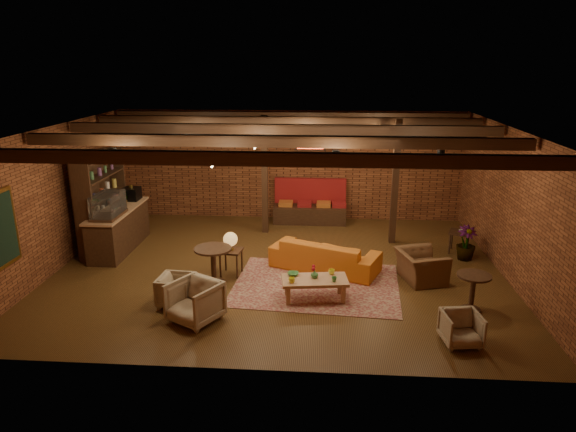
# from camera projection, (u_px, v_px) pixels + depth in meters

# --- Properties ---
(floor) EXTENTS (10.00, 10.00, 0.00)m
(floor) POSITION_uv_depth(u_px,v_px,m) (279.00, 269.00, 11.75)
(floor) COLOR #36210D
(floor) RESTS_ON ground
(ceiling) EXTENTS (10.00, 8.00, 0.02)m
(ceiling) POSITION_uv_depth(u_px,v_px,m) (278.00, 129.00, 10.81)
(ceiling) COLOR black
(ceiling) RESTS_ON wall_back
(wall_back) EXTENTS (10.00, 0.02, 3.20)m
(wall_back) POSITION_uv_depth(u_px,v_px,m) (290.00, 165.00, 15.10)
(wall_back) COLOR brown
(wall_back) RESTS_ON ground
(wall_front) EXTENTS (10.00, 0.02, 3.20)m
(wall_front) POSITION_uv_depth(u_px,v_px,m) (254.00, 275.00, 7.47)
(wall_front) COLOR brown
(wall_front) RESTS_ON ground
(wall_left) EXTENTS (0.02, 8.00, 3.20)m
(wall_left) POSITION_uv_depth(u_px,v_px,m) (59.00, 197.00, 11.62)
(wall_left) COLOR brown
(wall_left) RESTS_ON ground
(wall_right) EXTENTS (0.02, 8.00, 3.20)m
(wall_right) POSITION_uv_depth(u_px,v_px,m) (511.00, 206.00, 10.95)
(wall_right) COLOR brown
(wall_right) RESTS_ON ground
(ceiling_beams) EXTENTS (9.80, 6.40, 0.22)m
(ceiling_beams) POSITION_uv_depth(u_px,v_px,m) (278.00, 134.00, 10.85)
(ceiling_beams) COLOR black
(ceiling_beams) RESTS_ON ceiling
(ceiling_pipe) EXTENTS (9.60, 0.12, 0.12)m
(ceiling_pipe) POSITION_uv_depth(u_px,v_px,m) (284.00, 134.00, 12.44)
(ceiling_pipe) COLOR black
(ceiling_pipe) RESTS_ON ceiling
(post_left) EXTENTS (0.16, 0.16, 3.20)m
(post_left) POSITION_uv_depth(u_px,v_px,m) (265.00, 175.00, 13.80)
(post_left) COLOR black
(post_left) RESTS_ON ground
(post_right) EXTENTS (0.16, 0.16, 3.20)m
(post_right) POSITION_uv_depth(u_px,v_px,m) (395.00, 183.00, 13.00)
(post_right) COLOR black
(post_right) RESTS_ON ground
(service_counter) EXTENTS (0.80, 2.50, 1.60)m
(service_counter) POSITION_uv_depth(u_px,v_px,m) (118.00, 219.00, 12.75)
(service_counter) COLOR black
(service_counter) RESTS_ON ground
(plant_counter) EXTENTS (0.35, 0.39, 0.30)m
(plant_counter) POSITION_uv_depth(u_px,v_px,m) (123.00, 200.00, 12.81)
(plant_counter) COLOR #337F33
(plant_counter) RESTS_ON service_counter
(shelving_hutch) EXTENTS (0.52, 2.00, 2.40)m
(shelving_hutch) POSITION_uv_depth(u_px,v_px,m) (102.00, 202.00, 12.75)
(shelving_hutch) COLOR black
(shelving_hutch) RESTS_ON ground
(chalkboard_menu) EXTENTS (0.08, 0.96, 1.46)m
(chalkboard_menu) POSITION_uv_depth(u_px,v_px,m) (0.00, 230.00, 9.42)
(chalkboard_menu) COLOR black
(chalkboard_menu) RESTS_ON wall_left
(banquette) EXTENTS (2.10, 0.70, 1.00)m
(banquette) POSITION_uv_depth(u_px,v_px,m) (310.00, 206.00, 14.95)
(banquette) COLOR maroon
(banquette) RESTS_ON ground
(service_sign) EXTENTS (0.86, 0.06, 0.30)m
(service_sign) POSITION_uv_depth(u_px,v_px,m) (310.00, 145.00, 13.98)
(service_sign) COLOR #F53C18
(service_sign) RESTS_ON ceiling
(ceiling_spotlights) EXTENTS (6.40, 4.40, 0.28)m
(ceiling_spotlights) POSITION_uv_depth(u_px,v_px,m) (278.00, 145.00, 10.91)
(ceiling_spotlights) COLOR black
(ceiling_spotlights) RESTS_ON ceiling
(rug) EXTENTS (3.64, 2.90, 0.01)m
(rug) POSITION_uv_depth(u_px,v_px,m) (316.00, 285.00, 10.92)
(rug) COLOR maroon
(rug) RESTS_ON floor
(sofa) EXTENTS (2.61, 1.80, 0.71)m
(sofa) POSITION_uv_depth(u_px,v_px,m) (325.00, 255.00, 11.62)
(sofa) COLOR #C7631B
(sofa) RESTS_ON floor
(coffee_table) EXTENTS (1.37, 0.80, 0.70)m
(coffee_table) POSITION_uv_depth(u_px,v_px,m) (314.00, 281.00, 10.16)
(coffee_table) COLOR #A36E4C
(coffee_table) RESTS_ON floor
(side_table_lamp) EXTENTS (0.53, 0.53, 0.99)m
(side_table_lamp) POSITION_uv_depth(u_px,v_px,m) (231.00, 243.00, 11.23)
(side_table_lamp) COLOR black
(side_table_lamp) RESTS_ON floor
(round_table_left) EXTENTS (0.79, 0.79, 0.82)m
(round_table_left) POSITION_uv_depth(u_px,v_px,m) (213.00, 260.00, 10.81)
(round_table_left) COLOR black
(round_table_left) RESTS_ON floor
(armchair_a) EXTENTS (0.66, 0.70, 0.67)m
(armchair_a) POSITION_uv_depth(u_px,v_px,m) (177.00, 289.00, 9.95)
(armchair_a) COLOR beige
(armchair_a) RESTS_ON floor
(armchair_b) EXTENTS (1.09, 1.08, 0.84)m
(armchair_b) POSITION_uv_depth(u_px,v_px,m) (195.00, 300.00, 9.30)
(armchair_b) COLOR beige
(armchair_b) RESTS_ON floor
(armchair_right) EXTENTS (0.92, 1.16, 0.89)m
(armchair_right) POSITION_uv_depth(u_px,v_px,m) (421.00, 261.00, 11.01)
(armchair_right) COLOR brown
(armchair_right) RESTS_ON floor
(side_table_book) EXTENTS (0.63, 0.63, 0.57)m
(side_table_book) POSITION_uv_depth(u_px,v_px,m) (460.00, 233.00, 12.61)
(side_table_book) COLOR black
(side_table_book) RESTS_ON floor
(round_table_right) EXTENTS (0.63, 0.63, 0.74)m
(round_table_right) POSITION_uv_depth(u_px,v_px,m) (473.00, 287.00, 9.67)
(round_table_right) COLOR black
(round_table_right) RESTS_ON floor
(armchair_far) EXTENTS (0.68, 0.64, 0.62)m
(armchair_far) POSITION_uv_depth(u_px,v_px,m) (462.00, 327.00, 8.58)
(armchair_far) COLOR beige
(armchair_far) RESTS_ON floor
(plant_tall) EXTENTS (1.69, 1.69, 2.49)m
(plant_tall) POSITION_uv_depth(u_px,v_px,m) (470.00, 210.00, 11.94)
(plant_tall) COLOR #4C7F4C
(plant_tall) RESTS_ON floor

